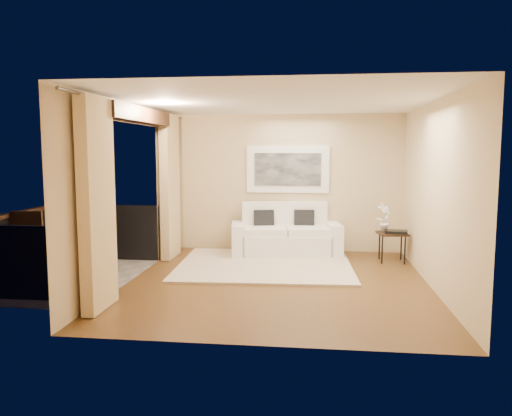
# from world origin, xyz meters

# --- Properties ---
(floor) EXTENTS (5.00, 5.00, 0.00)m
(floor) POSITION_xyz_m (0.00, 0.00, 0.00)
(floor) COLOR brown
(floor) RESTS_ON ground
(room_shell) EXTENTS (5.00, 6.40, 5.00)m
(room_shell) POSITION_xyz_m (-2.13, 0.00, 2.52)
(room_shell) COLOR white
(room_shell) RESTS_ON ground
(balcony) EXTENTS (1.81, 2.60, 1.17)m
(balcony) POSITION_xyz_m (-3.31, 0.00, 0.18)
(balcony) COLOR #605B56
(balcony) RESTS_ON ground
(curtains) EXTENTS (0.16, 4.80, 2.64)m
(curtains) POSITION_xyz_m (-2.11, 0.00, 1.34)
(curtains) COLOR #D1B580
(curtains) RESTS_ON ground
(artwork) EXTENTS (1.62, 0.07, 0.92)m
(artwork) POSITION_xyz_m (0.01, 2.46, 1.62)
(artwork) COLOR white
(artwork) RESTS_ON room_shell
(rug) EXTENTS (3.08, 2.72, 0.04)m
(rug) POSITION_xyz_m (-0.30, 1.05, 0.02)
(rug) COLOR beige
(rug) RESTS_ON floor
(sofa) EXTENTS (2.16, 1.18, 0.99)m
(sofa) POSITION_xyz_m (-0.00, 2.09, 0.35)
(sofa) COLOR white
(sofa) RESTS_ON floor
(side_table) EXTENTS (0.54, 0.54, 0.53)m
(side_table) POSITION_xyz_m (1.93, 1.65, 0.47)
(side_table) COLOR black
(side_table) RESTS_ON floor
(tray) EXTENTS (0.42, 0.34, 0.05)m
(tray) POSITION_xyz_m (1.99, 1.59, 0.55)
(tray) COLOR black
(tray) RESTS_ON side_table
(orchid) EXTENTS (0.33, 0.31, 0.52)m
(orchid) POSITION_xyz_m (1.80, 1.80, 0.79)
(orchid) COLOR white
(orchid) RESTS_ON side_table
(bistro_table) EXTENTS (0.77, 0.77, 0.71)m
(bistro_table) POSITION_xyz_m (-3.47, 0.17, 0.62)
(bistro_table) COLOR black
(bistro_table) RESTS_ON balcony
(balcony_chair_far) EXTENTS (0.49, 0.49, 0.97)m
(balcony_chair_far) POSITION_xyz_m (-3.33, 0.61, 0.56)
(balcony_chair_far) COLOR black
(balcony_chair_far) RESTS_ON balcony
(balcony_chair_near) EXTENTS (0.52, 0.52, 1.09)m
(balcony_chair_near) POSITION_xyz_m (-3.71, -0.57, 0.64)
(balcony_chair_near) COLOR black
(balcony_chair_near) RESTS_ON balcony
(ice_bucket) EXTENTS (0.18, 0.18, 0.20)m
(ice_bucket) POSITION_xyz_m (-3.66, 0.29, 0.81)
(ice_bucket) COLOR white
(ice_bucket) RESTS_ON bistro_table
(candle) EXTENTS (0.06, 0.06, 0.07)m
(candle) POSITION_xyz_m (-3.40, 0.31, 0.74)
(candle) COLOR red
(candle) RESTS_ON bistro_table
(vase) EXTENTS (0.04, 0.04, 0.18)m
(vase) POSITION_xyz_m (-3.44, -0.06, 0.80)
(vase) COLOR white
(vase) RESTS_ON bistro_table
(glass_a) EXTENTS (0.06, 0.06, 0.12)m
(glass_a) POSITION_xyz_m (-3.31, 0.09, 0.77)
(glass_a) COLOR white
(glass_a) RESTS_ON bistro_table
(glass_b) EXTENTS (0.06, 0.06, 0.12)m
(glass_b) POSITION_xyz_m (-3.30, 0.15, 0.77)
(glass_b) COLOR silver
(glass_b) RESTS_ON bistro_table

